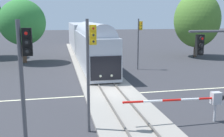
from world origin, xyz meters
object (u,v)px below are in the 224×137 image
commuter_train (85,39)px  maple_right_background (197,20)px  traffic_signal_near_left (25,75)px  crossing_gate_near (205,100)px  oak_behind_train (22,22)px  traffic_signal_far_side (139,36)px  traffic_signal_median (90,58)px

commuter_train → maple_right_background: 17.40m
traffic_signal_near_left → maple_right_background: (22.06, 26.93, 1.68)m
commuter_train → traffic_signal_near_left: 30.95m
commuter_train → crossing_gate_near: commuter_train is taller
oak_behind_train → traffic_signal_far_side: bearing=-29.0°
commuter_train → traffic_signal_near_left: (-5.28, -30.47, 1.23)m
traffic_signal_median → oak_behind_train: bearing=104.6°
traffic_signal_median → maple_right_background: (19.24, 23.56, 1.68)m
crossing_gate_near → traffic_signal_far_side: 16.19m
crossing_gate_near → traffic_signal_near_left: size_ratio=1.03×
commuter_train → traffic_signal_near_left: size_ratio=6.54×
oak_behind_train → maple_right_background: (25.36, 0.04, 0.30)m
maple_right_background → oak_behind_train: bearing=-179.9°
oak_behind_train → commuter_train: bearing=22.7°
crossing_gate_near → oak_behind_train: 27.11m
commuter_train → crossing_gate_near: size_ratio=6.37×
crossing_gate_near → traffic_signal_far_side: bearing=86.1°
traffic_signal_far_side → traffic_signal_near_left: 21.92m
crossing_gate_near → maple_right_background: (12.63, 23.64, 4.30)m
commuter_train → traffic_signal_near_left: bearing=-99.8°
traffic_signal_near_left → maple_right_background: maple_right_background is taller
traffic_signal_far_side → oak_behind_train: 15.85m
maple_right_background → commuter_train: bearing=168.1°
commuter_train → oak_behind_train: size_ratio=4.67×
crossing_gate_near → maple_right_background: maple_right_background is taller
traffic_signal_far_side → maple_right_background: 13.99m
crossing_gate_near → traffic_signal_median: size_ratio=1.03×
traffic_signal_far_side → traffic_signal_near_left: traffic_signal_near_left is taller
oak_behind_train → maple_right_background: size_ratio=0.85×
crossing_gate_near → traffic_signal_median: 7.11m
commuter_train → maple_right_background: maple_right_background is taller
commuter_train → traffic_signal_median: bearing=-95.2°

